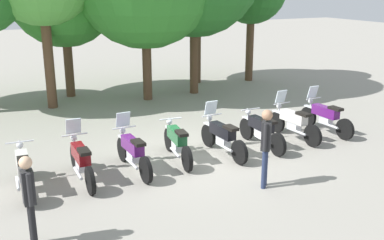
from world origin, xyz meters
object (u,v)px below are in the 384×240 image
object	(u,v)px
motorcycle_5	(261,130)
motorcycle_7	(325,116)
motorcycle_2	(133,151)
person_0	(29,195)
motorcycle_0	(23,170)
motorcycle_1	(81,160)
motorcycle_4	(222,136)
person_1	(266,142)
motorcycle_6	(293,122)
motorcycle_3	(177,142)

from	to	relation	value
motorcycle_5	motorcycle_7	world-z (taller)	motorcycle_7
motorcycle_2	person_0	xyz separation A→B (m)	(-2.67, -2.47, 0.48)
motorcycle_0	motorcycle_1	size ratio (longest dim) A/B	1.00
motorcycle_4	person_0	distance (m)	5.81
motorcycle_0	motorcycle_7	size ratio (longest dim) A/B	1.00
person_0	person_1	xyz separation A→B (m)	(5.07, 0.28, 0.09)
motorcycle_1	motorcycle_5	bearing A→B (deg)	-89.07
motorcycle_6	person_1	world-z (taller)	person_1
motorcycle_3	person_1	xyz separation A→B (m)	(1.11, -2.38, 0.58)
motorcycle_3	motorcycle_6	distance (m)	3.82
motorcycle_0	motorcycle_2	bearing A→B (deg)	-87.54
motorcycle_2	motorcycle_0	bearing A→B (deg)	88.18
motorcycle_0	motorcycle_6	xyz separation A→B (m)	(7.65, 0.28, 0.01)
motorcycle_0	motorcycle_5	bearing A→B (deg)	-87.11
motorcycle_2	person_0	size ratio (longest dim) A/B	1.29
motorcycle_2	person_0	distance (m)	3.67
motorcycle_7	person_1	distance (m)	4.75
motorcycle_0	motorcycle_7	bearing A→B (deg)	-85.79
motorcycle_0	motorcycle_1	distance (m)	1.27
motorcycle_4	person_0	xyz separation A→B (m)	(-5.22, -2.51, 0.48)
motorcycle_0	motorcycle_1	world-z (taller)	motorcycle_1
motorcycle_1	person_1	size ratio (longest dim) A/B	1.20
motorcycle_6	person_1	xyz separation A→B (m)	(-2.71, -2.45, 0.57)
motorcycle_3	person_1	size ratio (longest dim) A/B	1.20
motorcycle_3	motorcycle_5	world-z (taller)	same
motorcycle_2	motorcycle_7	distance (m)	6.38
motorcycle_6	motorcycle_7	bearing A→B (deg)	-91.22
motorcycle_6	person_0	bearing A→B (deg)	105.29
motorcycle_0	motorcycle_3	xyz separation A→B (m)	(3.83, 0.21, 0.00)
motorcycle_5	motorcycle_7	distance (m)	2.56
motorcycle_0	person_0	bearing A→B (deg)	179.05
motorcycle_0	motorcycle_3	distance (m)	3.83
motorcycle_0	motorcycle_5	world-z (taller)	same
motorcycle_1	motorcycle_4	bearing A→B (deg)	-89.30
motorcycle_5	person_0	world-z (taller)	person_0
motorcycle_0	person_1	bearing A→B (deg)	-111.72
motorcycle_4	motorcycle_5	bearing A→B (deg)	-91.38
motorcycle_5	motorcycle_6	bearing A→B (deg)	-82.01
motorcycle_0	person_1	size ratio (longest dim) A/B	1.20
motorcycle_4	motorcycle_7	distance (m)	3.84
motorcycle_4	person_1	world-z (taller)	person_1
motorcycle_7	person_1	size ratio (longest dim) A/B	1.20
motorcycle_4	person_1	size ratio (longest dim) A/B	1.20
motorcycle_6	motorcycle_7	distance (m)	1.28
motorcycle_7	motorcycle_3	bearing A→B (deg)	88.06
motorcycle_5	motorcycle_2	bearing A→B (deg)	91.07
motorcycle_1	motorcycle_6	xyz separation A→B (m)	(6.37, 0.29, 0.00)
motorcycle_3	person_0	size ratio (longest dim) A/B	1.29
motorcycle_4	motorcycle_7	bearing A→B (deg)	-88.97
motorcycle_4	motorcycle_0	bearing A→B (deg)	87.41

